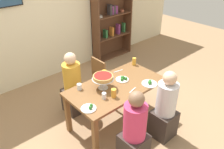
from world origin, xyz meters
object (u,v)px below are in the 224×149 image
object	(u,v)px
cutlery_knife_near	(133,90)
deep_dish_pizza_stand	(103,78)
diner_far_left	(73,88)
beer_glass_amber_short	(104,75)
beer_glass_amber_spare	(114,93)
water_glass_clear_far	(104,96)
dining_table	(116,91)
cutlery_fork_near	(118,71)
salad_plate_near_diner	(89,108)
bookshelf	(111,13)
diner_near_left	(134,133)
salad_plate_far_diner	(123,79)
beer_glass_amber_tall	(134,61)
water_glass_clear_near	(79,87)
chair_far_right	(103,77)
salad_plate_spare	(150,83)
diner_near_right	(165,110)

from	to	relation	value
cutlery_knife_near	deep_dish_pizza_stand	bearing A→B (deg)	116.78
diner_far_left	deep_dish_pizza_stand	world-z (taller)	diner_far_left
beer_glass_amber_short	beer_glass_amber_spare	bearing A→B (deg)	-115.12
water_glass_clear_far	cutlery_knife_near	world-z (taller)	water_glass_clear_far
dining_table	cutlery_fork_near	distance (m)	0.46
salad_plate_near_diner	bookshelf	bearing A→B (deg)	43.15
bookshelf	diner_far_left	bearing A→B (deg)	-147.38
diner_far_left	salad_plate_near_diner	world-z (taller)	diner_far_left
diner_near_left	salad_plate_far_diner	distance (m)	0.98
deep_dish_pizza_stand	salad_plate_far_diner	bearing A→B (deg)	-5.13
salad_plate_near_diner	water_glass_clear_far	xyz separation A→B (m)	(0.30, 0.04, 0.03)
dining_table	salad_plate_far_diner	world-z (taller)	salad_plate_far_diner
beer_glass_amber_tall	dining_table	bearing A→B (deg)	-157.79
water_glass_clear_near	beer_glass_amber_spare	bearing A→B (deg)	-62.83
deep_dish_pizza_stand	beer_glass_amber_spare	xyz separation A→B (m)	(-0.04, -0.28, -0.11)
dining_table	deep_dish_pizza_stand	distance (m)	0.35
chair_far_right	cutlery_fork_near	bearing A→B (deg)	6.11
beer_glass_amber_short	water_glass_clear_near	distance (m)	0.47
salad_plate_spare	chair_far_right	bearing A→B (deg)	96.83
beer_glass_amber_short	chair_far_right	bearing A→B (deg)	52.66
beer_glass_amber_short	cutlery_knife_near	world-z (taller)	beer_glass_amber_short
beer_glass_amber_spare	cutlery_knife_near	distance (m)	0.34
dining_table	chair_far_right	size ratio (longest dim) A/B	1.76
diner_near_right	diner_near_left	bearing A→B (deg)	91.79
beer_glass_amber_short	water_glass_clear_far	xyz separation A→B (m)	(-0.34, -0.40, -0.03)
salad_plate_near_diner	beer_glass_amber_short	xyz separation A→B (m)	(0.64, 0.44, 0.07)
salad_plate_near_diner	beer_glass_amber_short	distance (m)	0.78
diner_near_right	chair_far_right	world-z (taller)	diner_near_right
diner_near_right	beer_glass_amber_spare	distance (m)	0.83
diner_far_left	deep_dish_pizza_stand	xyz separation A→B (m)	(0.15, -0.64, 0.43)
dining_table	diner_far_left	bearing A→B (deg)	115.58
dining_table	beer_glass_amber_tall	world-z (taller)	beer_glass_amber_tall
salad_plate_spare	beer_glass_amber_tall	world-z (taller)	beer_glass_amber_tall
bookshelf	water_glass_clear_far	distance (m)	2.99
chair_far_right	water_glass_clear_far	distance (m)	1.08
bookshelf	diner_near_left	size ratio (longest dim) A/B	1.92
diner_near_right	beer_glass_amber_spare	world-z (taller)	diner_near_right
bookshelf	diner_far_left	xyz separation A→B (m)	(-2.03, -1.30, -0.65)
salad_plate_far_diner	water_glass_clear_near	xyz separation A→B (m)	(-0.67, 0.24, 0.02)
water_glass_clear_far	cutlery_knife_near	xyz separation A→B (m)	(0.45, -0.12, -0.04)
diner_near_left	beer_glass_amber_short	xyz separation A→B (m)	(0.33, 0.99, 0.33)
chair_far_right	beer_glass_amber_spare	size ratio (longest dim) A/B	6.54
water_glass_clear_near	cutlery_knife_near	world-z (taller)	water_glass_clear_near
diner_far_left	salad_plate_spare	size ratio (longest dim) A/B	4.72
dining_table	cutlery_knife_near	world-z (taller)	cutlery_knife_near
diner_near_left	beer_glass_amber_short	bearing A→B (deg)	-18.46
diner_near_left	water_glass_clear_near	size ratio (longest dim) A/B	12.43
diner_near_right	beer_glass_amber_spare	xyz separation A→B (m)	(-0.58, 0.50, 0.32)
water_glass_clear_far	cutlery_knife_near	distance (m)	0.47
diner_near_left	cutlery_knife_near	size ratio (longest dim) A/B	6.39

